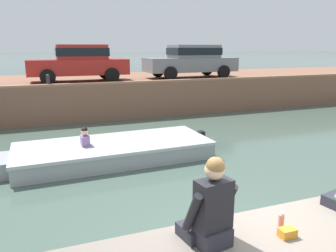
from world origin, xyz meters
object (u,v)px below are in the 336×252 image
mooring_bollard_mid (48,80)px  bottle_drink (281,222)px  car_left_inner_red (80,61)px  motorboat_passing (106,152)px  car_centre_grey (192,60)px  person_seated_left (210,211)px

mooring_bollard_mid → bottle_drink: (2.22, -10.57, -0.71)m
car_left_inner_red → mooring_bollard_mid: bearing=-134.9°
motorboat_passing → car_centre_grey: bearing=49.6°
bottle_drink → person_seated_left: bearing=176.8°
motorboat_passing → person_seated_left: (0.12, -5.58, 1.06)m
motorboat_passing → mooring_bollard_mid: (-1.22, 4.95, 1.49)m
car_centre_grey → mooring_bollard_mid: 6.73m
car_centre_grey → mooring_bollard_mid: size_ratio=9.88×
motorboat_passing → mooring_bollard_mid: bearing=103.9°
motorboat_passing → person_seated_left: size_ratio=6.42×
car_centre_grey → motorboat_passing: bearing=-130.4°
car_left_inner_red → mooring_bollard_mid: (-1.33, -1.34, -0.61)m
person_seated_left → motorboat_passing: bearing=91.3°
mooring_bollard_mid → bottle_drink: size_ratio=2.18×
mooring_bollard_mid → bottle_drink: 10.83m
person_seated_left → bottle_drink: (0.88, -0.05, -0.28)m
motorboat_passing → car_centre_grey: (5.35, 6.29, 2.10)m
motorboat_passing → mooring_bollard_mid: size_ratio=13.91×
motorboat_passing → bottle_drink: bearing=-79.9°
motorboat_passing → car_centre_grey: size_ratio=1.41×
car_left_inner_red → bottle_drink: bearing=-85.7°
motorboat_passing → bottle_drink: bottle_drink is taller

